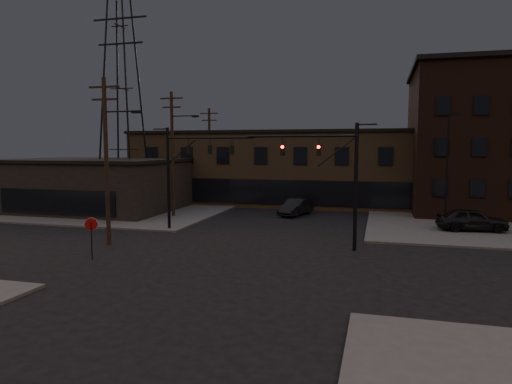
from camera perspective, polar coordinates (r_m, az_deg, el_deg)
ground at (r=26.50m, az=-2.70°, el=-8.60°), size 140.00×140.00×0.00m
sidewalk_nw at (r=55.62m, az=-17.43°, el=-1.24°), size 30.00×30.00×0.15m
building_row at (r=53.08m, az=6.66°, el=2.92°), size 40.00×12.00×8.00m
building_left at (r=49.31m, az=-19.32°, el=0.68°), size 16.00×12.00×5.00m
traffic_signal_near at (r=29.08m, az=10.15°, el=2.44°), size 7.12×0.24×8.00m
traffic_signal_far at (r=35.61m, az=-9.07°, el=3.17°), size 7.12×0.24×8.00m
stop_sign at (r=27.92m, az=-19.90°, el=-4.33°), size 0.72×0.33×2.48m
utility_pole_near at (r=31.63m, az=-18.12°, el=4.20°), size 3.70×0.28×11.00m
utility_pole_mid at (r=42.59m, az=-10.34°, el=5.05°), size 3.70×0.28×11.50m
utility_pole_far at (r=54.04m, az=-5.83°, el=4.87°), size 2.20×0.28×11.00m
transmission_tower at (r=50.08m, az=-16.45°, el=12.30°), size 7.00×7.00×25.00m
lot_light_a at (r=38.76m, az=22.81°, el=3.73°), size 1.50×0.28×9.14m
parked_car_lot_a at (r=38.44m, az=25.37°, el=-3.12°), size 5.25×2.55×1.72m
parked_car_lot_b at (r=49.05m, az=26.86°, el=-1.63°), size 4.88×3.51×1.31m
car_crossing at (r=43.67m, az=5.01°, el=-1.90°), size 2.86×5.04×1.57m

